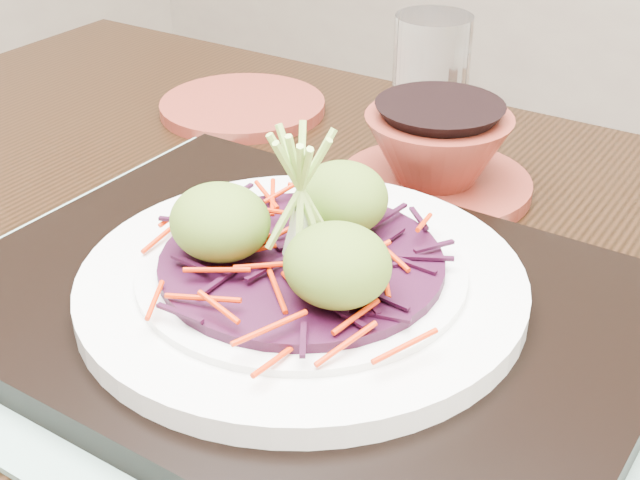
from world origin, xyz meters
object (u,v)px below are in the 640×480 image
Objects in this scene: serving_tray at (302,307)px; water_glass at (431,70)px; terracotta_side_plate at (243,107)px; terracotta_bowl_set at (436,158)px; white_plate at (302,282)px; dining_table at (338,442)px.

water_glass is (-0.10, 0.35, 0.04)m from serving_tray.
terracotta_bowl_set is (0.24, -0.04, 0.02)m from terracotta_side_plate.
terracotta_side_plate is at bearing 133.85° from serving_tray.
terracotta_side_plate is at bearing 135.39° from white_plate.
serving_tray is 0.22m from terracotta_bowl_set.
terracotta_bowl_set reaches higher than dining_table.
serving_tray is at bearing -144.61° from dining_table.
dining_table is 0.12m from serving_tray.
water_glass is at bearing 106.20° from white_plate.
water_glass reaches higher than terracotta_bowl_set.
white_plate reaches higher than dining_table.
white_plate is 0.37m from water_glass.
terracotta_side_plate is 0.19m from water_glass.
dining_table is at bearing 36.09° from serving_tray.
terracotta_bowl_set reaches higher than white_plate.
serving_tray is 0.37m from terracotta_side_plate.
serving_tray is at bearing -73.80° from water_glass.
white_plate is 0.22m from terracotta_bowl_set.
terracotta_bowl_set is at bearing -10.12° from terracotta_side_plate.
water_glass reaches higher than white_plate.
white_plate reaches higher than serving_tray.
dining_table is at bearing 37.63° from white_plate.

